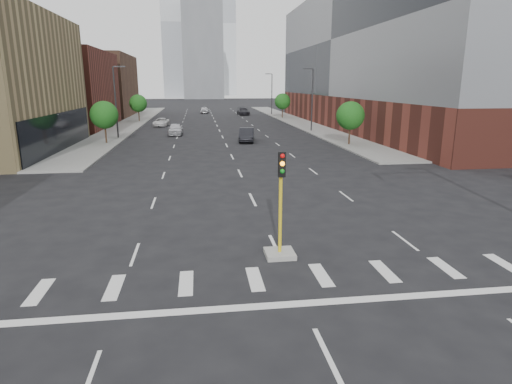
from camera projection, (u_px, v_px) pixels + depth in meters
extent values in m
cube|color=gray|center=(133.00, 122.00, 78.24)|extent=(5.00, 92.00, 0.15)
cube|color=gray|center=(293.00, 120.00, 82.11)|extent=(5.00, 92.00, 0.15)
cube|color=brown|center=(42.00, 90.00, 67.47)|extent=(20.00, 22.00, 12.00)
cube|color=brown|center=(83.00, 86.00, 92.32)|extent=(20.00, 24.00, 13.00)
cube|color=brown|center=(399.00, 111.00, 69.94)|extent=(24.00, 70.00, 5.00)
cube|color=slate|center=(405.00, 40.00, 67.22)|extent=(24.00, 70.00, 17.00)
cube|color=#B2B7BC|center=(185.00, 25.00, 210.73)|extent=(22.00, 22.00, 70.00)
cube|color=#B2B7BC|center=(218.00, 25.00, 250.24)|extent=(20.00, 20.00, 80.00)
cube|color=slate|center=(203.00, 49.00, 195.77)|extent=(18.00, 18.00, 44.00)
cube|color=#999993|center=(280.00, 254.00, 17.74)|extent=(1.20, 1.20, 0.20)
cylinder|color=gold|center=(280.00, 215.00, 17.32)|extent=(0.14, 0.14, 3.20)
cube|color=black|center=(282.00, 164.00, 16.63)|extent=(0.28, 0.18, 1.00)
sphere|color=red|center=(283.00, 156.00, 16.45)|extent=(0.18, 0.18, 0.18)
sphere|color=orange|center=(282.00, 164.00, 16.52)|extent=(0.18, 0.18, 0.18)
sphere|color=#0C7F19|center=(282.00, 171.00, 16.60)|extent=(0.18, 0.18, 0.18)
cylinder|color=#2D2D30|center=(312.00, 101.00, 62.58)|extent=(0.20, 0.20, 9.00)
cube|color=#2D2D30|center=(308.00, 69.00, 61.36)|extent=(1.40, 0.22, 0.15)
cylinder|color=#2D2D30|center=(272.00, 95.00, 96.19)|extent=(0.20, 0.20, 9.00)
cube|color=#2D2D30|center=(268.00, 74.00, 94.98)|extent=(1.40, 0.22, 0.15)
cylinder|color=#2D2D30|center=(116.00, 103.00, 54.29)|extent=(0.20, 0.20, 9.00)
cube|color=#2D2D30|center=(119.00, 66.00, 53.28)|extent=(1.40, 0.22, 0.15)
cylinder|color=#382619|center=(106.00, 135.00, 50.28)|extent=(0.20, 0.20, 1.75)
sphere|color=#134813|center=(104.00, 115.00, 49.69)|extent=(3.20, 3.20, 3.20)
cylinder|color=#382619|center=(139.00, 116.00, 79.09)|extent=(0.20, 0.20, 1.75)
sphere|color=#134813|center=(138.00, 103.00, 78.50)|extent=(3.20, 3.20, 3.20)
cylinder|color=#382619|center=(349.00, 137.00, 49.09)|extent=(0.20, 0.20, 1.75)
sphere|color=#134813|center=(350.00, 116.00, 48.51)|extent=(3.20, 3.20, 3.20)
cylinder|color=#382619|center=(282.00, 113.00, 87.51)|extent=(0.20, 0.20, 1.75)
sphere|color=#134813|center=(282.00, 101.00, 86.92)|extent=(3.20, 3.20, 3.20)
imported|color=silver|center=(175.00, 129.00, 59.15)|extent=(1.97, 4.80, 1.63)
imported|color=black|center=(247.00, 135.00, 52.38)|extent=(2.46, 5.25, 1.66)
imported|color=white|center=(161.00, 122.00, 71.35)|extent=(2.62, 4.97, 1.33)
imported|color=black|center=(243.00, 111.00, 96.55)|extent=(2.56, 5.84, 1.67)
imported|color=silver|center=(204.00, 110.00, 102.31)|extent=(2.21, 4.68, 1.55)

